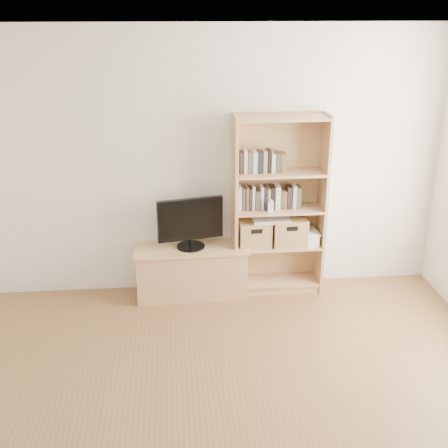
{
  "coord_description": "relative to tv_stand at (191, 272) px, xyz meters",
  "views": [
    {
      "loc": [
        -0.41,
        -2.76,
        2.74
      ],
      "look_at": [
        0.04,
        1.9,
        0.91
      ],
      "focal_mm": 45.0,
      "sensor_mm": 36.0,
      "label": 1
    }
  ],
  "objects": [
    {
      "name": "back_wall",
      "position": [
        0.25,
        0.2,
        1.05
      ],
      "size": [
        4.5,
        0.02,
        2.6
      ],
      "primitive_type": "cube",
      "color": "white",
      "rests_on": "floor"
    },
    {
      "name": "ceiling",
      "position": [
        0.25,
        -2.3,
        2.35
      ],
      "size": [
        4.5,
        5.0,
        0.01
      ],
      "primitive_type": "cube",
      "color": "white",
      "rests_on": "back_wall"
    },
    {
      "name": "tv_stand",
      "position": [
        0.0,
        0.0,
        0.0
      ],
      "size": [
        1.09,
        0.44,
        0.49
      ],
      "primitive_type": "cube",
      "rotation": [
        0.0,
        0.0,
        0.03
      ],
      "color": "tan",
      "rests_on": "floor"
    },
    {
      "name": "bookshelf",
      "position": [
        0.87,
        0.04,
        0.65
      ],
      "size": [
        0.9,
        0.32,
        1.8
      ],
      "primitive_type": "cube",
      "rotation": [
        0.0,
        0.0,
        0.0
      ],
      "color": "tan",
      "rests_on": "floor"
    },
    {
      "name": "television",
      "position": [
        0.0,
        0.0,
        0.52
      ],
      "size": [
        0.64,
        0.17,
        0.5
      ],
      "primitive_type": "cube",
      "rotation": [
        0.0,
        0.0,
        0.2
      ],
      "color": "black",
      "rests_on": "tv_stand"
    },
    {
      "name": "books_row_mid",
      "position": [
        0.87,
        0.06,
        0.74
      ],
      "size": [
        0.8,
        0.18,
        0.21
      ],
      "primitive_type": "cube",
      "rotation": [
        0.0,
        0.0,
        0.03
      ],
      "color": "beige",
      "rests_on": "bookshelf"
    },
    {
      "name": "books_row_upper",
      "position": [
        0.67,
        0.06,
        1.1
      ],
      "size": [
        0.37,
        0.15,
        0.19
      ],
      "primitive_type": "cube",
      "rotation": [
        0.0,
        0.0,
        0.04
      ],
      "color": "beige",
      "rests_on": "bookshelf"
    },
    {
      "name": "baby_monitor",
      "position": [
        0.77,
        -0.06,
        0.68
      ],
      "size": [
        0.06,
        0.04,
        0.11
      ],
      "primitive_type": "cube",
      "rotation": [
        0.0,
        0.0,
        -0.11
      ],
      "color": "white",
      "rests_on": "bookshelf"
    },
    {
      "name": "basket_left",
      "position": [
        0.63,
        0.04,
        0.38
      ],
      "size": [
        0.32,
        0.27,
        0.26
      ],
      "primitive_type": "cube",
      "rotation": [
        0.0,
        0.0,
        0.04
      ],
      "color": "olive",
      "rests_on": "bookshelf"
    },
    {
      "name": "basket_right",
      "position": [
        0.98,
        0.04,
        0.39
      ],
      "size": [
        0.34,
        0.28,
        0.28
      ],
      "primitive_type": "cube",
      "rotation": [
        0.0,
        0.0,
        0.01
      ],
      "color": "olive",
      "rests_on": "bookshelf"
    },
    {
      "name": "laptop",
      "position": [
        0.79,
        0.03,
        0.52
      ],
      "size": [
        0.36,
        0.25,
        0.03
      ],
      "primitive_type": "cube",
      "rotation": [
        0.0,
        0.0,
        -0.02
      ],
      "color": "white",
      "rests_on": "basket_left"
    },
    {
      "name": "magazine_stack",
      "position": [
        1.18,
        0.04,
        0.31
      ],
      "size": [
        0.18,
        0.26,
        0.12
      ],
      "primitive_type": "cube",
      "rotation": [
        0.0,
        0.0,
        -0.02
      ],
      "color": "silver",
      "rests_on": "bookshelf"
    }
  ]
}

